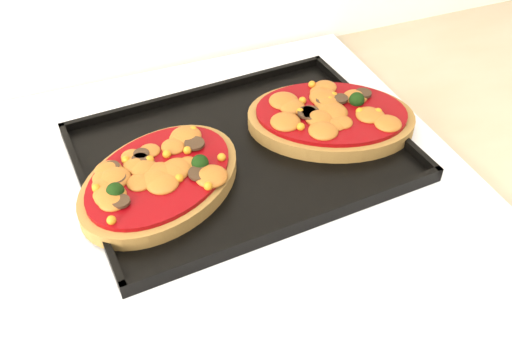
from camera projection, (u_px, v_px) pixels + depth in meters
name	position (u px, v px, depth m)	size (l,w,h in m)	color
baking_tray	(242.00, 151.00, 0.75)	(0.41, 0.31, 0.02)	black
pizza_left	(160.00, 178.00, 0.69)	(0.22, 0.16, 0.03)	olive
pizza_right	(331.00, 116.00, 0.78)	(0.23, 0.16, 0.03)	olive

